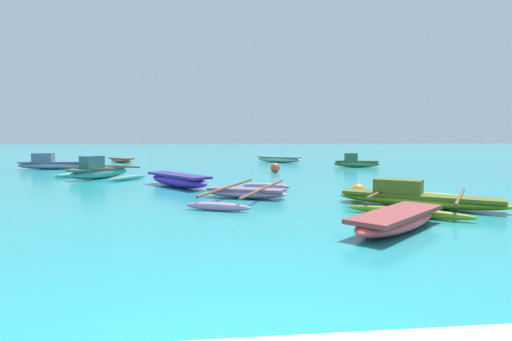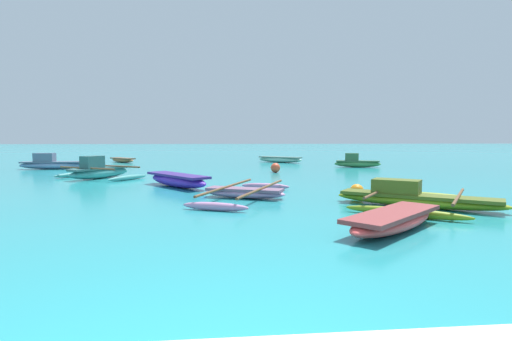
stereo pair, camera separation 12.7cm
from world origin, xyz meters
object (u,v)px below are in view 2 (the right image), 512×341
(moored_boat_2, at_px, (123,160))
(moored_boat_7, at_px, (393,220))
(moored_boat_4, at_px, (177,180))
(moored_boat_6, at_px, (52,163))
(mooring_buoy_0, at_px, (275,168))
(mooring_buoy_2, at_px, (357,191))
(moored_boat_3, at_px, (414,198))
(moored_boat_5, at_px, (99,171))
(moored_boat_1, at_px, (356,162))
(moored_boat_8, at_px, (280,159))
(moored_boat_0, at_px, (245,192))

(moored_boat_2, height_order, moored_boat_7, moored_boat_7)
(moored_boat_4, relative_size, moored_boat_6, 0.89)
(mooring_buoy_0, distance_m, mooring_buoy_2, 8.66)
(moored_boat_3, xyz_separation_m, moored_boat_7, (-1.62, -2.38, -0.02))
(moored_boat_2, relative_size, mooring_buoy_0, 4.85)
(moored_boat_7, distance_m, mooring_buoy_0, 12.57)
(moored_boat_5, xyz_separation_m, mooring_buoy_2, (8.93, -6.40, -0.12))
(moored_boat_5, relative_size, mooring_buoy_2, 9.91)
(moored_boat_1, bearing_deg, moored_boat_2, 173.19)
(mooring_buoy_0, bearing_deg, moored_boat_6, 164.23)
(mooring_buoy_0, bearing_deg, moored_boat_5, -164.35)
(mooring_buoy_2, bearing_deg, moored_boat_6, 137.40)
(mooring_buoy_0, bearing_deg, moored_boat_2, 135.49)
(moored_boat_2, bearing_deg, moored_boat_7, -19.04)
(moored_boat_3, distance_m, mooring_buoy_2, 1.82)
(moored_boat_8, bearing_deg, moored_boat_2, -146.71)
(moored_boat_0, bearing_deg, moored_boat_7, -36.87)
(moored_boat_8, bearing_deg, moored_boat_7, -53.29)
(moored_boat_2, distance_m, moored_boat_7, 24.03)
(moored_boat_5, bearing_deg, moored_boat_3, -96.59)
(moored_boat_1, distance_m, moored_boat_5, 14.14)
(moored_boat_4, height_order, moored_boat_8, moored_boat_4)
(moored_boat_2, bearing_deg, moored_boat_5, -35.06)
(moored_boat_2, relative_size, moored_boat_4, 0.72)
(moored_boat_3, height_order, mooring_buoy_0, moored_boat_3)
(moored_boat_7, height_order, mooring_buoy_0, mooring_buoy_0)
(moored_boat_2, bearing_deg, moored_boat_8, 40.07)
(moored_boat_3, xyz_separation_m, mooring_buoy_2, (-0.89, 1.58, -0.02))
(moored_boat_1, relative_size, moored_boat_6, 0.74)
(moored_boat_8, bearing_deg, mooring_buoy_0, -60.66)
(moored_boat_0, height_order, mooring_buoy_2, mooring_buoy_2)
(moored_boat_3, bearing_deg, moored_boat_6, 172.24)
(moored_boat_4, bearing_deg, moored_boat_5, -167.86)
(moored_boat_4, height_order, moored_boat_5, moored_boat_5)
(moored_boat_1, height_order, mooring_buoy_2, moored_boat_1)
(moored_boat_8, relative_size, mooring_buoy_2, 7.76)
(moored_boat_4, height_order, mooring_buoy_2, moored_boat_4)
(mooring_buoy_0, bearing_deg, moored_boat_4, -128.05)
(moored_boat_5, xyz_separation_m, moored_boat_7, (8.19, -10.36, -0.12))
(moored_boat_6, bearing_deg, mooring_buoy_0, -15.59)
(mooring_buoy_2, bearing_deg, moored_boat_7, -100.46)
(moored_boat_6, xyz_separation_m, mooring_buoy_0, (11.94, -3.37, -0.08))
(moored_boat_1, height_order, moored_boat_7, moored_boat_1)
(moored_boat_6, height_order, moored_boat_8, moored_boat_6)
(moored_boat_0, height_order, moored_boat_6, moored_boat_6)
(moored_boat_0, relative_size, moored_boat_6, 1.29)
(moored_boat_3, xyz_separation_m, moored_boat_8, (-0.45, 18.24, 0.01))
(moored_boat_2, xyz_separation_m, moored_boat_4, (5.25, -14.81, 0.07))
(moored_boat_2, relative_size, moored_boat_5, 0.59)
(moored_boat_1, xyz_separation_m, moored_boat_3, (-3.29, -13.29, -0.07))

